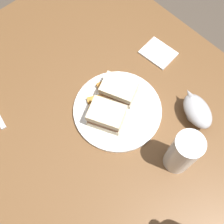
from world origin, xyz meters
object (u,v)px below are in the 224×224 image
(gravy_boat, at_px, (197,111))
(napkin, at_px, (158,53))
(pint_glass, at_px, (181,154))
(sandwich_half_right, at_px, (106,117))
(sandwich_half_left, at_px, (119,90))
(plate, at_px, (118,110))

(gravy_boat, bearing_deg, napkin, -21.45)
(gravy_boat, bearing_deg, pint_glass, 111.30)
(sandwich_half_right, height_order, gravy_boat, sandwich_half_right)
(sandwich_half_right, height_order, napkin, sandwich_half_right)
(sandwich_half_left, relative_size, gravy_boat, 0.91)
(sandwich_half_left, distance_m, napkin, 0.22)
(sandwich_half_left, distance_m, pint_glass, 0.27)
(sandwich_half_left, relative_size, sandwich_half_right, 1.01)
(sandwich_half_left, bearing_deg, napkin, -82.85)
(sandwich_half_left, relative_size, napkin, 1.16)
(plate, bearing_deg, gravy_boat, -137.05)
(sandwich_half_right, relative_size, gravy_boat, 0.90)
(plate, relative_size, napkin, 2.54)
(gravy_boat, bearing_deg, sandwich_half_left, 30.15)
(pint_glass, height_order, napkin, pint_glass)
(sandwich_half_left, xyz_separation_m, pint_glass, (-0.27, 0.02, 0.03))
(plate, bearing_deg, sandwich_half_left, -44.60)
(sandwich_half_right, height_order, pint_glass, pint_glass)
(sandwich_half_left, bearing_deg, plate, 135.40)
(pint_glass, distance_m, napkin, 0.39)
(sandwich_half_right, bearing_deg, pint_glass, -163.37)
(sandwich_half_left, xyz_separation_m, sandwich_half_right, (-0.04, 0.09, 0.01))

